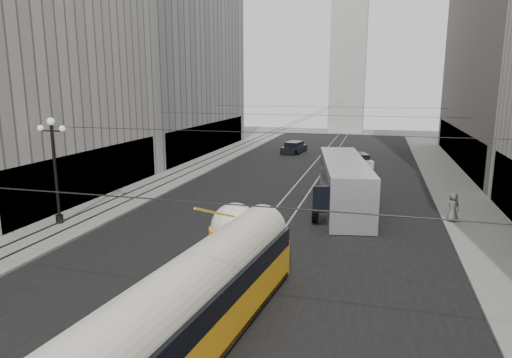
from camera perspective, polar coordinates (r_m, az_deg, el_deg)
The scene contains 14 objects.
road at distance 38.48m, azimuth 5.96°, elevation -0.95°, with size 20.00×85.00×0.02m, color black.
sidewalk_left at distance 45.12m, azimuth -8.51°, elevation 0.97°, with size 4.00×72.00×0.15m, color gray.
sidewalk_right at distance 41.88m, azimuth 23.19°, elevation -0.70°, with size 4.00×72.00×0.15m, color gray.
rail_left at distance 38.60m, azimuth 4.86°, elevation -0.89°, with size 0.12×85.00×0.04m, color gray.
rail_right at distance 38.37m, azimuth 7.06°, elevation -1.01°, with size 0.12×85.00×0.04m, color gray.
building_left_far at distance 58.90m, azimuth -11.56°, elevation 17.26°, with size 12.60×28.60×28.60m.
distant_tower at distance 85.04m, azimuth 11.55°, elevation 15.94°, with size 6.00×6.00×31.36m.
lamppost_left_mid at distance 29.55m, azimuth -23.86°, elevation 1.65°, with size 1.86×0.44×6.37m.
catenary at distance 36.62m, azimuth 6.08°, elevation 7.72°, with size 25.00×72.00×0.23m.
streetcar at distance 15.25m, azimuth -7.48°, elevation -14.92°, with size 3.70×14.89×3.26m.
city_bus at distance 32.29m, azimuth 10.92°, elevation -0.26°, with size 4.84×13.36×3.31m.
sedan_white_far at distance 48.87m, azimuth 12.74°, elevation 2.27°, with size 3.15×4.66×1.36m.
sedan_dark_far at distance 57.21m, azimuth 4.77°, elevation 3.90°, with size 2.71×4.80×1.43m.
pedestrian_sidewalk_right at distance 30.43m, azimuth 23.40°, elevation -3.24°, with size 0.88×0.54×1.81m, color slate.
Camera 1 is at (5.87, -4.59, 8.41)m, focal length 32.00 mm.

